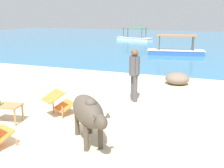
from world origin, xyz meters
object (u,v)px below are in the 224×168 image
Objects in this scene: low_bench_table at (6,108)px; deck_chair_near at (59,102)px; cow at (88,112)px; boat_white at (134,38)px; boat_blue at (176,51)px; person_standing at (134,71)px.

deck_chair_near is (0.99, 0.87, 0.00)m from low_bench_table.
boat_white reaches higher than cow.
boat_white is (-3.07, 21.82, -0.13)m from low_bench_table.
low_bench_table is 0.88× the size of deck_chair_near.
boat_white reaches higher than low_bench_table.
deck_chair_near is 0.24× the size of boat_white.
cow reaches higher than low_bench_table.
deck_chair_near is (-1.40, 1.14, -0.29)m from cow.
deck_chair_near reaches higher than low_bench_table.
low_bench_table is at bearing 114.96° from boat_white.
boat_blue is at bearing 71.53° from low_bench_table.
low_bench_table is at bearing 9.39° from person_standing.
boat_blue is (5.28, -8.37, 0.00)m from boat_white.
cow is 1.00× the size of person_standing.
boat_white is 9.90m from boat_blue.
low_bench_table is at bearing 162.75° from deck_chair_near.
person_standing reaches higher than cow.
boat_white and boat_blue have the same top height.
cow is 0.42× the size of boat_white.
boat_blue is (2.21, 13.45, -0.13)m from low_bench_table.
low_bench_table is (-2.39, 0.27, -0.30)m from cow.
person_standing is at bearing 137.56° from cow.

